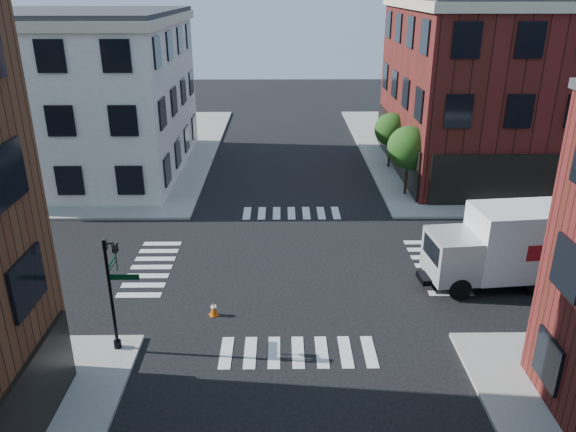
# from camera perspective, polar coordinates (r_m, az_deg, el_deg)

# --- Properties ---
(ground) EXTENTS (120.00, 120.00, 0.00)m
(ground) POSITION_cam_1_polar(r_m,az_deg,el_deg) (27.71, 0.61, -5.15)
(ground) COLOR black
(ground) RESTS_ON ground
(sidewalk_ne) EXTENTS (30.00, 30.00, 0.15)m
(sidewalk_ne) POSITION_cam_1_polar(r_m,az_deg,el_deg) (52.01, 24.01, 6.23)
(sidewalk_ne) COLOR gray
(sidewalk_ne) RESTS_ON ground
(sidewalk_nw) EXTENTS (30.00, 30.00, 0.15)m
(sidewalk_nw) POSITION_cam_1_polar(r_m,az_deg,el_deg) (51.54, -24.14, 6.08)
(sidewalk_nw) COLOR gray
(sidewalk_nw) RESTS_ON ground
(building_ne) EXTENTS (25.00, 16.00, 12.00)m
(building_ne) POSITION_cam_1_polar(r_m,az_deg,el_deg) (46.23, 27.05, 11.51)
(building_ne) COLOR #411610
(building_ne) RESTS_ON ground
(building_nw) EXTENTS (22.00, 16.00, 11.00)m
(building_nw) POSITION_cam_1_polar(r_m,az_deg,el_deg) (45.16, -25.23, 10.96)
(building_nw) COLOR silver
(building_nw) RESTS_ON ground
(tree_near) EXTENTS (2.69, 2.69, 4.49)m
(tree_near) POSITION_cam_1_polar(r_m,az_deg,el_deg) (36.79, 12.22, 6.64)
(tree_near) COLOR black
(tree_near) RESTS_ON ground
(tree_far) EXTENTS (2.43, 2.43, 4.07)m
(tree_far) POSITION_cam_1_polar(r_m,az_deg,el_deg) (42.54, 10.49, 8.47)
(tree_far) COLOR black
(tree_far) RESTS_ON ground
(signal_pole) EXTENTS (1.29, 1.24, 4.60)m
(signal_pole) POSITION_cam_1_polar(r_m,az_deg,el_deg) (21.37, -17.40, -6.48)
(signal_pole) COLOR black
(signal_pole) RESTS_ON ground
(box_truck) EXTENTS (8.43, 3.30, 3.73)m
(box_truck) POSITION_cam_1_polar(r_m,az_deg,el_deg) (27.49, 22.57, -2.73)
(box_truck) COLOR silver
(box_truck) RESTS_ON ground
(traffic_cone) EXTENTS (0.46, 0.46, 0.63)m
(traffic_cone) POSITION_cam_1_polar(r_m,az_deg,el_deg) (23.92, -7.56, -9.34)
(traffic_cone) COLOR #D05509
(traffic_cone) RESTS_ON ground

